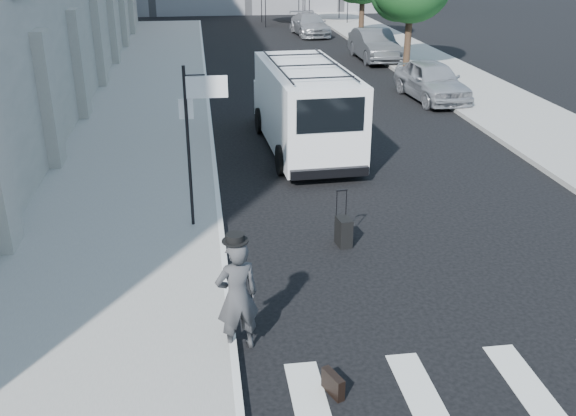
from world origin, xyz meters
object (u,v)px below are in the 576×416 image
object	(u,v)px
cargo_van	(304,107)
parked_car_b	(374,45)
suitcase	(344,231)
parked_car_a	(432,80)
briefcase	(333,384)
parked_car_c	(310,25)
businessman	(237,296)

from	to	relation	value
cargo_van	parked_car_b	xyz separation A→B (m)	(6.01, 14.21, -0.50)
suitcase	parked_car_a	bearing A→B (deg)	55.50
briefcase	parked_car_b	xyz separation A→B (m)	(7.44, 25.62, 0.62)
parked_car_b	parked_car_c	world-z (taller)	parked_car_b
briefcase	parked_car_a	bearing A→B (deg)	44.42
briefcase	suitcase	xyz separation A→B (m)	(1.19, 4.66, 0.15)
briefcase	parked_car_b	world-z (taller)	parked_car_b
cargo_van	parked_car_a	world-z (taller)	cargo_van
businessman	parked_car_c	xyz separation A→B (m)	(6.90, 33.61, -0.26)
cargo_van	parked_car_c	world-z (taller)	cargo_van
businessman	suitcase	distance (m)	4.20
cargo_van	businessman	bearing A→B (deg)	-107.53
parked_car_a	parked_car_b	distance (m)	8.71
parked_car_b	businessman	bearing A→B (deg)	-110.37
briefcase	parked_car_b	distance (m)	26.69
cargo_van	parked_car_a	xyz separation A→B (m)	(6.01, 5.50, -0.53)
parked_car_a	suitcase	bearing A→B (deg)	-120.99
parked_car_a	parked_car_b	world-z (taller)	parked_car_b
suitcase	cargo_van	world-z (taller)	cargo_van
parked_car_b	suitcase	bearing A→B (deg)	-107.31
suitcase	businessman	bearing A→B (deg)	-133.42
businessman	suitcase	xyz separation A→B (m)	(2.44, 3.36, -0.63)
suitcase	cargo_van	bearing A→B (deg)	80.48
briefcase	parked_car_c	distance (m)	35.37
businessman	suitcase	world-z (taller)	businessman
businessman	cargo_van	bearing A→B (deg)	-118.79
businessman	briefcase	xyz separation A→B (m)	(1.26, -1.30, -0.77)
parked_car_b	parked_car_a	bearing A→B (deg)	-90.68
businessman	cargo_van	size ratio (longest dim) A/B	0.28
parked_car_a	parked_car_c	world-z (taller)	parked_car_a
suitcase	parked_car_a	xyz separation A→B (m)	(6.26, 12.24, 0.45)
briefcase	cargo_van	size ratio (longest dim) A/B	0.06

